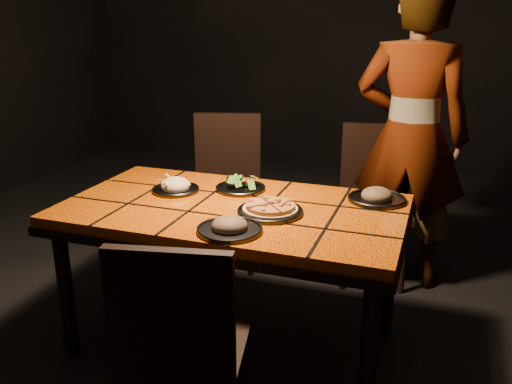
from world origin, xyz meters
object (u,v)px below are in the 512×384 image
(chair_far_left, at_px, (226,179))
(diner, at_px, (411,137))
(chair_near, at_px, (181,342))
(plate_pizza, at_px, (270,210))
(chair_far_right, at_px, (375,192))
(plate_pasta, at_px, (176,187))
(dining_table, at_px, (233,221))

(chair_far_left, xyz_separation_m, diner, (1.16, 0.07, 0.36))
(chair_near, distance_m, diner, 1.97)
(plate_pizza, bearing_deg, chair_near, -95.63)
(chair_near, relative_size, chair_far_right, 0.97)
(chair_far_left, bearing_deg, diner, -12.42)
(chair_far_right, relative_size, plate_pasta, 3.99)
(diner, relative_size, plate_pasta, 7.64)
(dining_table, bearing_deg, plate_pasta, 164.41)
(plate_pizza, bearing_deg, diner, 63.79)
(chair_far_right, height_order, plate_pizza, chair_far_right)
(dining_table, xyz_separation_m, plate_pasta, (-0.35, 0.10, 0.10))
(diner, bearing_deg, plate_pizza, 66.87)
(chair_far_left, height_order, plate_pizza, chair_far_left)
(chair_far_left, distance_m, diner, 1.21)
(chair_far_left, bearing_deg, plate_pasta, -100.90)
(chair_far_left, bearing_deg, chair_far_right, -10.39)
(dining_table, bearing_deg, diner, 54.58)
(plate_pizza, distance_m, plate_pasta, 0.57)
(dining_table, bearing_deg, chair_far_left, 114.30)
(diner, bearing_deg, chair_far_right, -3.81)
(chair_far_right, xyz_separation_m, plate_pasta, (-0.89, -0.95, 0.22))
(plate_pizza, height_order, plate_pasta, plate_pasta)
(dining_table, bearing_deg, plate_pizza, -12.81)
(diner, height_order, plate_pasta, diner)
(chair_far_left, xyz_separation_m, plate_pasta, (0.08, -0.85, 0.21))
(dining_table, distance_m, chair_far_left, 1.05)
(chair_far_left, relative_size, chair_far_right, 1.03)
(dining_table, distance_m, plate_pizza, 0.23)
(chair_far_right, bearing_deg, plate_pizza, -117.75)
(dining_table, distance_m, diner, 1.28)
(chair_far_right, xyz_separation_m, diner, (0.19, -0.02, 0.37))
(chair_far_left, height_order, diner, diner)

